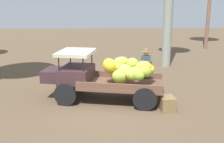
{
  "coord_description": "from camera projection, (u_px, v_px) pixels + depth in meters",
  "views": [
    {
      "loc": [
        0.24,
        9.09,
        3.53
      ],
      "look_at": [
        -0.09,
        -0.25,
        1.11
      ],
      "focal_mm": 42.19,
      "sensor_mm": 36.0,
      "label": 1
    }
  ],
  "objects": [
    {
      "name": "ground_plane",
      "position": [
        110.0,
        102.0,
        9.68
      ],
      "size": [
        60.0,
        60.0,
        0.0
      ],
      "primitive_type": "plane",
      "color": "brown"
    },
    {
      "name": "truck",
      "position": [
        103.0,
        75.0,
        9.73
      ],
      "size": [
        4.64,
        2.44,
        1.84
      ],
      "rotation": [
        0.0,
        0.0,
        -0.2
      ],
      "color": "#3D262A",
      "rests_on": "ground"
    },
    {
      "name": "farmer",
      "position": [
        146.0,
        66.0,
        11.06
      ],
      "size": [
        0.52,
        0.49,
        1.71
      ],
      "rotation": [
        0.0,
        0.0,
        1.39
      ],
      "color": "#8B7450",
      "rests_on": "ground"
    },
    {
      "name": "wooden_crate",
      "position": [
        167.0,
        103.0,
        8.94
      ],
      "size": [
        0.52,
        0.62,
        0.48
      ],
      "primitive_type": "cube",
      "rotation": [
        0.0,
        0.0,
        1.65
      ],
      "color": "olive",
      "rests_on": "ground"
    }
  ]
}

